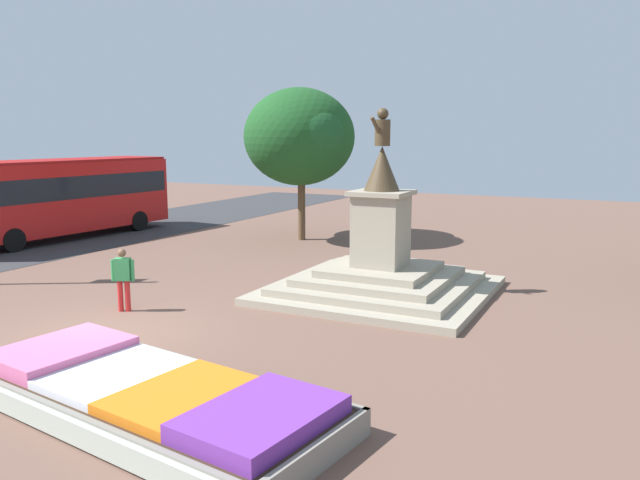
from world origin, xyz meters
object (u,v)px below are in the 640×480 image
at_px(statue_monument, 380,266).
at_px(city_bus, 56,194).
at_px(pedestrian_with_handbag, 123,276).
at_px(flower_planter, 146,396).

bearing_deg(statue_monument, city_bus, 170.69).
relative_size(statue_monument, pedestrian_with_handbag, 3.63).
bearing_deg(city_bus, flower_planter, -36.93).
height_order(flower_planter, pedestrian_with_handbag, pedestrian_with_handbag).
height_order(statue_monument, city_bus, statue_monument).
height_order(flower_planter, statue_monument, statue_monument).
xyz_separation_m(flower_planter, pedestrian_with_handbag, (-4.45, 4.16, 0.62)).
height_order(city_bus, pedestrian_with_handbag, city_bus).
bearing_deg(flower_planter, pedestrian_with_handbag, 136.93).
distance_m(flower_planter, city_bus, 18.60).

